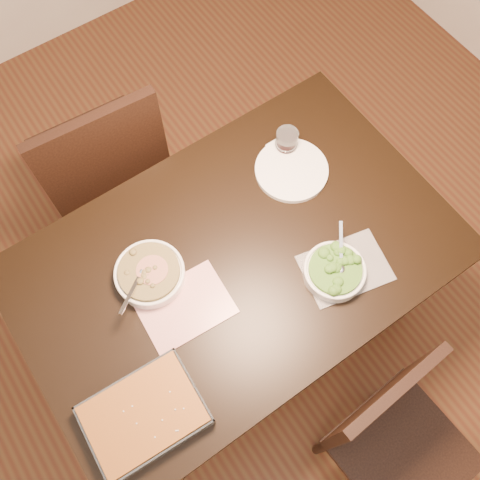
# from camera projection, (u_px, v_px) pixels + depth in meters

# --- Properties ---
(ground) EXTENTS (4.00, 4.00, 0.00)m
(ground) POSITION_uv_depth(u_px,v_px,m) (237.00, 322.00, 2.40)
(ground) COLOR #4B2315
(ground) RESTS_ON ground
(room) EXTENTS (4.04, 4.04, 2.72)m
(room) POSITION_uv_depth(u_px,v_px,m) (232.00, 21.00, 0.84)
(room) COLOR beige
(room) RESTS_ON ground
(table) EXTENTS (1.40, 0.90, 0.75)m
(table) POSITION_uv_depth(u_px,v_px,m) (236.00, 268.00, 1.80)
(table) COLOR black
(table) RESTS_ON ground
(magazine_a) EXTENTS (0.29, 0.22, 0.01)m
(magazine_a) POSITION_uv_depth(u_px,v_px,m) (185.00, 307.00, 1.64)
(magazine_a) COLOR #BD363F
(magazine_a) RESTS_ON table
(magazine_b) EXTENTS (0.30, 0.25, 0.00)m
(magazine_b) POSITION_uv_depth(u_px,v_px,m) (345.00, 268.00, 1.70)
(magazine_b) COLOR #23232B
(magazine_b) RESTS_ON table
(coaster) EXTENTS (0.10, 0.10, 0.00)m
(coaster) POSITION_uv_depth(u_px,v_px,m) (286.00, 148.00, 1.89)
(coaster) COLOR white
(coaster) RESTS_ON table
(stew_bowl) EXTENTS (0.22, 0.22, 0.09)m
(stew_bowl) POSITION_uv_depth(u_px,v_px,m) (150.00, 274.00, 1.66)
(stew_bowl) COLOR white
(stew_bowl) RESTS_ON table
(broccoli_bowl) EXTENTS (0.20, 0.20, 0.08)m
(broccoli_bowl) POSITION_uv_depth(u_px,v_px,m) (334.00, 271.00, 1.67)
(broccoli_bowl) COLOR white
(broccoli_bowl) RESTS_ON table
(baking_dish) EXTENTS (0.34, 0.26, 0.06)m
(baking_dish) POSITION_uv_depth(u_px,v_px,m) (144.00, 415.00, 1.49)
(baking_dish) COLOR silver
(baking_dish) RESTS_ON table
(wine_tumbler) EXTENTS (0.08, 0.08, 0.09)m
(wine_tumbler) POSITION_uv_depth(u_px,v_px,m) (287.00, 141.00, 1.84)
(wine_tumbler) COLOR black
(wine_tumbler) RESTS_ON coaster
(dinner_plate) EXTENTS (0.25, 0.25, 0.02)m
(dinner_plate) POSITION_uv_depth(u_px,v_px,m) (291.00, 170.00, 1.84)
(dinner_plate) COLOR white
(dinner_plate) RESTS_ON table
(chair_near) EXTENTS (0.42, 0.42, 0.84)m
(chair_near) POSITION_uv_depth(u_px,v_px,m) (392.00, 432.00, 1.76)
(chair_near) COLOR black
(chair_near) RESTS_ON ground
(chair_far) EXTENTS (0.49, 0.49, 0.98)m
(chair_far) POSITION_uv_depth(u_px,v_px,m) (103.00, 165.00, 2.10)
(chair_far) COLOR black
(chair_far) RESTS_ON ground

